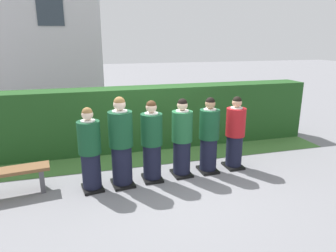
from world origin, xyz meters
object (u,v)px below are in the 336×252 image
(student_front_row_3, at_px, (182,140))
(wooden_bench, at_px, (7,177))
(student_front_row_2, at_px, (152,143))
(student_in_red_blazer, at_px, (235,134))
(student_front_row_1, at_px, (121,144))
(student_front_row_0, at_px, (90,152))
(student_front_row_4, at_px, (209,137))

(student_front_row_3, bearing_deg, wooden_bench, 179.97)
(student_front_row_2, relative_size, student_in_red_blazer, 1.02)
(student_front_row_1, distance_m, wooden_bench, 2.02)
(student_front_row_3, xyz_separation_m, wooden_bench, (-3.17, 0.00, -0.39))
(student_front_row_1, bearing_deg, student_in_red_blazer, 4.44)
(student_in_red_blazer, bearing_deg, student_front_row_3, -176.90)
(student_front_row_0, distance_m, student_front_row_2, 1.14)
(student_front_row_2, relative_size, student_front_row_3, 1.00)
(student_front_row_0, bearing_deg, student_front_row_3, 5.03)
(student_front_row_3, distance_m, student_front_row_4, 0.58)
(student_front_row_2, height_order, student_front_row_4, student_front_row_2)
(student_front_row_1, relative_size, student_front_row_4, 1.08)
(student_in_red_blazer, bearing_deg, student_front_row_0, -175.74)
(student_front_row_1, bearing_deg, student_front_row_0, -176.52)
(student_front_row_1, height_order, student_front_row_2, student_front_row_1)
(student_front_row_0, relative_size, student_front_row_3, 0.98)
(student_front_row_2, distance_m, wooden_bench, 2.58)
(student_front_row_3, bearing_deg, student_in_red_blazer, 3.10)
(student_front_row_2, bearing_deg, student_front_row_4, 3.44)
(student_in_red_blazer, relative_size, wooden_bench, 1.07)
(student_in_red_blazer, distance_m, wooden_bench, 4.37)
(wooden_bench, bearing_deg, student_front_row_0, -6.29)
(student_front_row_1, bearing_deg, student_front_row_4, 4.49)
(student_front_row_0, bearing_deg, student_in_red_blazer, 4.26)
(student_front_row_3, distance_m, wooden_bench, 3.19)
(student_front_row_1, xyz_separation_m, student_in_red_blazer, (2.38, 0.18, -0.07))
(student_front_row_2, height_order, wooden_bench, student_front_row_2)
(student_front_row_2, distance_m, student_front_row_3, 0.62)
(wooden_bench, bearing_deg, student_front_row_4, 0.27)
(student_front_row_2, height_order, student_front_row_3, student_front_row_2)
(student_front_row_3, height_order, student_front_row_4, student_front_row_3)
(student_front_row_0, bearing_deg, student_front_row_1, 3.48)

